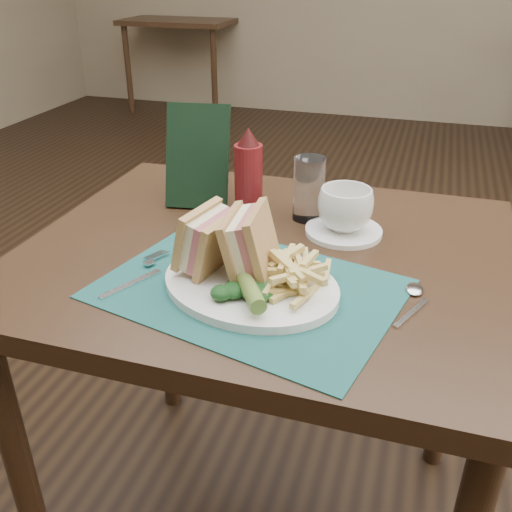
% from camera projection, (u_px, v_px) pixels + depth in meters
% --- Properties ---
extents(floor, '(7.00, 7.00, 0.00)m').
position_uv_depth(floor, '(309.00, 387.00, 1.84)').
color(floor, black).
rests_on(floor, ground).
extents(wall_back, '(6.00, 0.00, 6.00)m').
position_uv_depth(wall_back, '(400.00, 119.00, 4.79)').
color(wall_back, gray).
rests_on(wall_back, ground).
extents(table_main, '(0.90, 0.75, 0.75)m').
position_uv_depth(table_main, '(266.00, 401.00, 1.24)').
color(table_main, black).
rests_on(table_main, ground).
extents(table_bg_left, '(0.90, 0.75, 0.75)m').
position_uv_depth(table_bg_left, '(185.00, 64.00, 4.98)').
color(table_bg_left, black).
rests_on(table_bg_left, ground).
extents(placemat, '(0.53, 0.43, 0.00)m').
position_uv_depth(placemat, '(249.00, 289.00, 0.93)').
color(placemat, '#184E4A').
rests_on(placemat, table_main).
extents(plate, '(0.36, 0.32, 0.01)m').
position_uv_depth(plate, '(251.00, 285.00, 0.93)').
color(plate, white).
rests_on(plate, placemat).
extents(sandwich_half_a, '(0.10, 0.12, 0.11)m').
position_uv_depth(sandwich_half_a, '(197.00, 237.00, 0.94)').
color(sandwich_half_a, tan).
rests_on(sandwich_half_a, plate).
extents(sandwich_half_b, '(0.09, 0.12, 0.12)m').
position_uv_depth(sandwich_half_b, '(237.00, 241.00, 0.92)').
color(sandwich_half_b, tan).
rests_on(sandwich_half_b, plate).
extents(kale_garnish, '(0.11, 0.08, 0.03)m').
position_uv_depth(kale_garnish, '(244.00, 290.00, 0.87)').
color(kale_garnish, '#133517').
rests_on(kale_garnish, plate).
extents(pickle_spear, '(0.08, 0.12, 0.03)m').
position_uv_depth(pickle_spear, '(249.00, 287.00, 0.86)').
color(pickle_spear, '#56732C').
rests_on(pickle_spear, plate).
extents(fries_pile, '(0.18, 0.20, 0.05)m').
position_uv_depth(fries_pile, '(298.00, 271.00, 0.90)').
color(fries_pile, '#D6BD6B').
rests_on(fries_pile, plate).
extents(fork, '(0.10, 0.17, 0.01)m').
position_uv_depth(fork, '(139.00, 273.00, 0.96)').
color(fork, silver).
rests_on(fork, placemat).
extents(spoon, '(0.09, 0.15, 0.01)m').
position_uv_depth(spoon, '(413.00, 303.00, 0.89)').
color(spoon, silver).
rests_on(spoon, table_main).
extents(saucer, '(0.20, 0.20, 0.01)m').
position_uv_depth(saucer, '(343.00, 231.00, 1.12)').
color(saucer, white).
rests_on(saucer, table_main).
extents(coffee_cup, '(0.15, 0.15, 0.08)m').
position_uv_depth(coffee_cup, '(345.00, 209.00, 1.09)').
color(coffee_cup, white).
rests_on(coffee_cup, saucer).
extents(drinking_glass, '(0.07, 0.07, 0.13)m').
position_uv_depth(drinking_glass, '(309.00, 189.00, 1.15)').
color(drinking_glass, silver).
rests_on(drinking_glass, table_main).
extents(ketchup_bottle, '(0.07, 0.07, 0.19)m').
position_uv_depth(ketchup_bottle, '(248.00, 172.00, 1.16)').
color(ketchup_bottle, '#601013').
rests_on(ketchup_bottle, table_main).
extents(check_presenter, '(0.14, 0.10, 0.21)m').
position_uv_depth(check_presenter, '(198.00, 157.00, 1.20)').
color(check_presenter, black).
rests_on(check_presenter, table_main).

